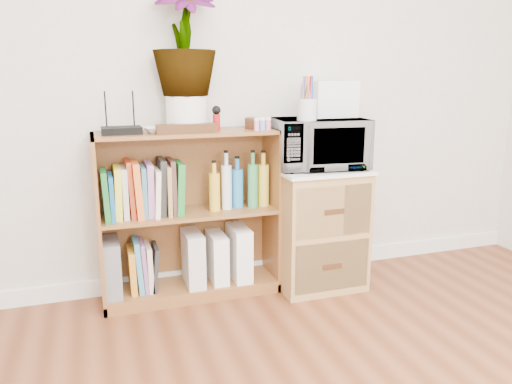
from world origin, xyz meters
name	(u,v)px	position (x,y,z in m)	size (l,w,h in m)	color
skirting_board	(242,270)	(0.00, 2.24, 0.05)	(4.00, 0.02, 0.10)	white
bookshelf	(190,216)	(-0.35, 2.10, 0.47)	(1.00, 0.30, 0.95)	brown
wicker_unit	(316,228)	(0.40, 2.02, 0.35)	(0.50, 0.45, 0.70)	#9E7542
microwave	(319,143)	(0.40, 2.02, 0.86)	(0.51, 0.35, 0.28)	white
pen_cup	(307,110)	(0.27, 1.92, 1.06)	(0.11, 0.11, 0.12)	silver
small_appliance	(330,99)	(0.51, 2.11, 1.11)	(0.26, 0.22, 0.21)	white
router	(122,130)	(-0.69, 2.08, 0.97)	(0.20, 0.14, 0.04)	black
white_bowl	(156,130)	(-0.52, 2.07, 0.97)	(0.13, 0.13, 0.03)	silver
plant_pot	(187,113)	(-0.35, 2.12, 1.04)	(0.22, 0.22, 0.19)	white
potted_plant	(184,38)	(-0.35, 2.12, 1.43)	(0.33, 0.33, 0.59)	#327F39
trinket_box	(186,129)	(-0.37, 2.00, 0.97)	(0.31, 0.08, 0.05)	#361A0E
kokeshi_doll	(217,123)	(-0.19, 2.06, 1.00)	(0.04, 0.04, 0.09)	maroon
wooden_bowl	(254,123)	(0.04, 2.11, 0.98)	(0.11, 0.11, 0.06)	#371A0F
paint_jars	(262,125)	(0.05, 2.01, 0.98)	(0.12, 0.04, 0.06)	pink
file_box	(112,267)	(-0.79, 2.10, 0.22)	(0.09, 0.25, 0.31)	slate
magazine_holder_left	(193,258)	(-0.34, 2.09, 0.22)	(0.10, 0.25, 0.31)	silver
magazine_holder_mid	(217,257)	(-0.20, 2.09, 0.21)	(0.09, 0.23, 0.28)	white
magazine_holder_right	(239,252)	(-0.07, 2.09, 0.23)	(0.10, 0.25, 0.31)	white
cookbooks	(144,190)	(-0.60, 2.10, 0.64)	(0.43, 0.20, 0.31)	#1C6C2D
liquor_bottles	(240,182)	(-0.05, 2.10, 0.65)	(0.36, 0.07, 0.32)	gold
lower_books	(142,267)	(-0.63, 2.10, 0.20)	(0.17, 0.19, 0.30)	orange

